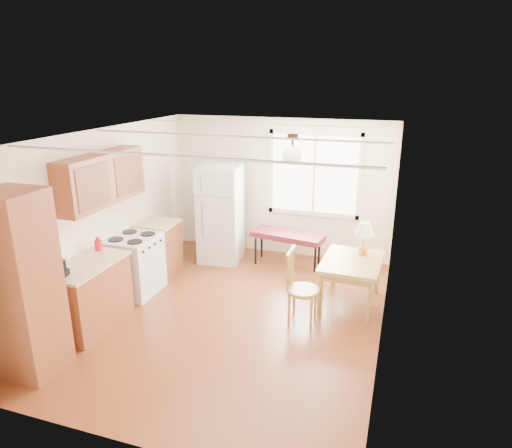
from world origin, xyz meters
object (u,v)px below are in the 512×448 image
at_px(refrigerator, 220,214).
at_px(dining_table, 351,267).
at_px(bench, 288,236).
at_px(chair, 296,281).

relative_size(refrigerator, dining_table, 1.54).
relative_size(refrigerator, bench, 1.30).
height_order(refrigerator, bench, refrigerator).
relative_size(bench, dining_table, 1.19).
bearing_deg(chair, dining_table, 47.52).
xyz_separation_m(bench, dining_table, (1.23, -1.11, 0.06)).
distance_m(bench, dining_table, 1.66).
xyz_separation_m(refrigerator, dining_table, (2.43, -0.97, -0.28)).
distance_m(refrigerator, chair, 2.47).
bearing_deg(bench, chair, -63.07).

